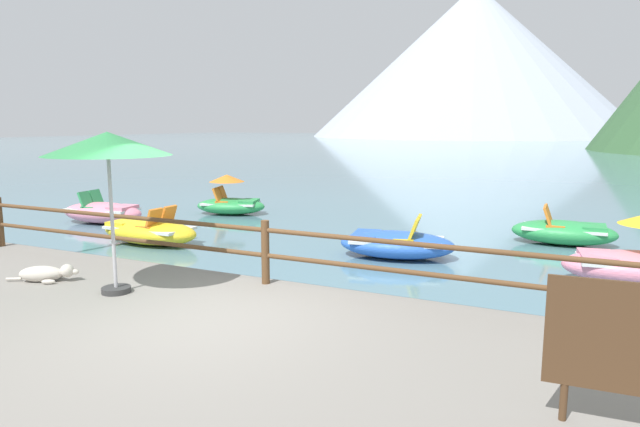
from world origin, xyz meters
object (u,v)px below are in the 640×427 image
(dog_resting, at_px, (46,273))
(sign_board, at_px, (628,341))
(pedal_boat_4, at_px, (564,232))
(pedal_boat_6, at_px, (396,244))
(pedal_boat_0, at_px, (230,201))
(beach_umbrella, at_px, (108,146))
(pedal_boat_5, at_px, (149,231))
(pedal_boat_1, at_px, (103,212))

(dog_resting, bearing_deg, sign_board, -7.20)
(pedal_boat_4, height_order, pedal_boat_6, pedal_boat_4)
(pedal_boat_0, distance_m, pedal_boat_6, 7.10)
(beach_umbrella, height_order, dog_resting, beach_umbrella)
(pedal_boat_0, bearing_deg, sign_board, -43.07)
(pedal_boat_5, relative_size, pedal_boat_6, 1.00)
(dog_resting, xyz_separation_m, pedal_boat_0, (-2.57, 8.55, -0.13))
(beach_umbrella, bearing_deg, pedal_boat_4, 56.34)
(pedal_boat_4, xyz_separation_m, pedal_boat_5, (-8.64, -4.05, 0.00))
(dog_resting, height_order, pedal_boat_4, pedal_boat_4)
(pedal_boat_0, bearing_deg, pedal_boat_5, -80.12)
(sign_board, relative_size, pedal_boat_1, 0.46)
(dog_resting, height_order, pedal_boat_6, pedal_boat_6)
(pedal_boat_1, bearing_deg, pedal_boat_5, -26.47)
(sign_board, distance_m, dog_resting, 7.69)
(beach_umbrella, xyz_separation_m, dog_resting, (-1.37, -0.04, -1.92))
(pedal_boat_0, bearing_deg, beach_umbrella, -65.14)
(dog_resting, bearing_deg, pedal_boat_1, 130.54)
(pedal_boat_5, bearing_deg, pedal_boat_0, 99.88)
(pedal_boat_1, xyz_separation_m, pedal_boat_6, (8.64, -0.37, -0.02))
(sign_board, bearing_deg, beach_umbrella, 170.92)
(beach_umbrella, height_order, pedal_boat_1, beach_umbrella)
(dog_resting, relative_size, pedal_boat_1, 0.38)
(sign_board, height_order, beach_umbrella, beach_umbrella)
(beach_umbrella, height_order, pedal_boat_0, beach_umbrella)
(sign_board, relative_size, pedal_boat_6, 0.46)
(sign_board, xyz_separation_m, pedal_boat_5, (-9.42, 5.14, -0.83))
(pedal_boat_1, bearing_deg, sign_board, -28.11)
(pedal_boat_0, relative_size, pedal_boat_5, 0.92)
(beach_umbrella, xyz_separation_m, pedal_boat_6, (2.38, 5.31, -2.16))
(sign_board, bearing_deg, pedal_boat_1, 151.89)
(pedal_boat_6, bearing_deg, dog_resting, -125.12)
(pedal_boat_0, height_order, pedal_boat_5, pedal_boat_0)
(sign_board, height_order, pedal_boat_0, sign_board)
(dog_resting, relative_size, pedal_boat_4, 0.43)
(pedal_boat_4, relative_size, pedal_boat_5, 0.90)
(dog_resting, bearing_deg, pedal_boat_4, 50.32)
(sign_board, xyz_separation_m, dog_resting, (-7.60, 0.96, -0.61))
(pedal_boat_6, bearing_deg, sign_board, -58.60)
(pedal_boat_4, distance_m, pedal_boat_6, 4.22)
(dog_resting, distance_m, pedal_boat_0, 8.93)
(beach_umbrella, bearing_deg, pedal_boat_1, 137.79)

